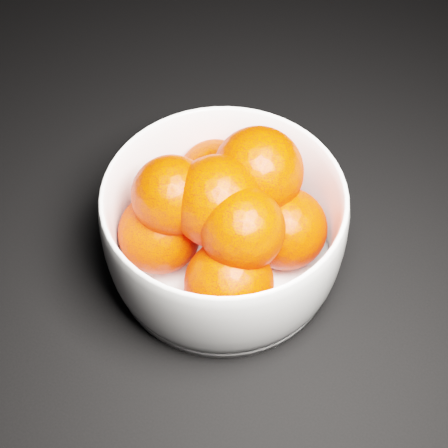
% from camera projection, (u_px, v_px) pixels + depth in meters
% --- Properties ---
extents(ground, '(3.00, 3.00, 0.00)m').
position_uv_depth(ground, '(136.00, 59.00, 0.85)').
color(ground, black).
rests_on(ground, ground).
extents(bowl, '(0.23, 0.23, 0.11)m').
position_uv_depth(bowl, '(224.00, 228.00, 0.61)').
color(bowl, white).
rests_on(bowl, ground).
extents(orange_pile, '(0.19, 0.19, 0.13)m').
position_uv_depth(orange_pile, '(225.00, 214.00, 0.59)').
color(orange_pile, red).
rests_on(orange_pile, bowl).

